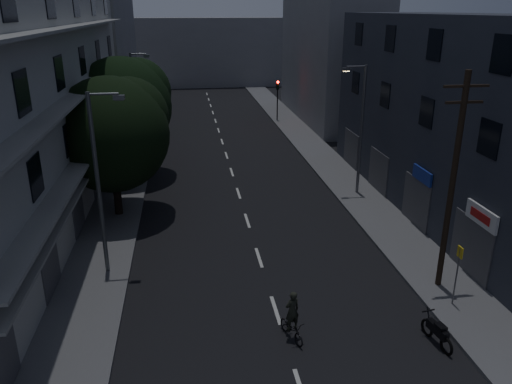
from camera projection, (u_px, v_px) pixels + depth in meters
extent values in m
plane|color=black|center=(231.00, 170.00, 36.98)|extent=(160.00, 160.00, 0.00)
cube|color=#565659|center=(128.00, 174.00, 35.95)|extent=(3.00, 90.00, 0.15)
cube|color=#565659|center=(329.00, 165.00, 37.95)|extent=(3.00, 90.00, 0.15)
cube|color=beige|center=(276.00, 310.00, 19.79)|extent=(0.15, 2.00, 0.01)
cube|color=beige|center=(259.00, 257.00, 23.97)|extent=(0.15, 2.00, 0.01)
cube|color=beige|center=(247.00, 221.00, 28.15)|extent=(0.15, 2.00, 0.01)
cube|color=beige|center=(238.00, 193.00, 32.33)|extent=(0.15, 2.00, 0.01)
cube|color=beige|center=(232.00, 172.00, 36.51)|extent=(0.15, 2.00, 0.01)
cube|color=beige|center=(226.00, 155.00, 40.69)|extent=(0.15, 2.00, 0.01)
cube|color=beige|center=(222.00, 142.00, 44.87)|extent=(0.15, 2.00, 0.01)
cube|color=beige|center=(218.00, 130.00, 49.05)|extent=(0.15, 2.00, 0.01)
cube|color=beige|center=(215.00, 121.00, 53.23)|extent=(0.15, 2.00, 0.01)
cube|color=beige|center=(213.00, 113.00, 57.41)|extent=(0.15, 2.00, 0.01)
cube|color=beige|center=(211.00, 105.00, 61.59)|extent=(0.15, 2.00, 0.01)
cube|color=beige|center=(209.00, 99.00, 65.77)|extent=(0.15, 2.00, 0.01)
cube|color=beige|center=(207.00, 94.00, 69.95)|extent=(0.15, 2.00, 0.01)
cube|color=#A5A5A0|center=(16.00, 94.00, 26.46)|extent=(6.00, 36.00, 14.00)
cube|color=black|center=(48.00, 251.00, 20.23)|extent=(0.06, 1.60, 1.60)
cube|color=black|center=(76.00, 199.00, 25.80)|extent=(0.06, 1.60, 1.60)
cube|color=black|center=(95.00, 165.00, 31.37)|extent=(0.06, 1.60, 1.60)
cube|color=black|center=(108.00, 141.00, 36.95)|extent=(0.06, 1.60, 1.60)
cube|color=black|center=(117.00, 124.00, 42.52)|extent=(0.06, 1.60, 1.60)
cube|color=black|center=(36.00, 176.00, 19.12)|extent=(0.06, 1.60, 1.60)
cube|color=black|center=(68.00, 139.00, 24.70)|extent=(0.06, 1.60, 1.60)
cube|color=black|center=(89.00, 115.00, 30.27)|extent=(0.06, 1.60, 1.60)
cube|color=black|center=(103.00, 98.00, 35.84)|extent=(0.06, 1.60, 1.60)
cube|color=black|center=(113.00, 86.00, 41.41)|extent=(0.06, 1.60, 1.60)
cube|color=black|center=(22.00, 93.00, 18.02)|extent=(0.06, 1.60, 1.60)
cube|color=black|center=(59.00, 73.00, 23.59)|extent=(0.06, 1.60, 1.60)
cube|color=black|center=(82.00, 60.00, 29.16)|extent=(0.06, 1.60, 1.60)
cube|color=black|center=(98.00, 52.00, 34.74)|extent=(0.06, 1.60, 1.60)
cube|color=black|center=(109.00, 46.00, 40.31)|extent=(0.06, 1.60, 1.60)
cube|color=black|center=(50.00, 0.00, 22.48)|extent=(0.06, 1.60, 1.60)
cube|color=black|center=(76.00, 2.00, 28.06)|extent=(0.06, 1.60, 1.60)
cube|color=black|center=(93.00, 3.00, 33.63)|extent=(0.06, 1.60, 1.60)
cube|color=black|center=(105.00, 4.00, 39.20)|extent=(0.06, 1.60, 1.60)
cube|color=gray|center=(91.00, 146.00, 27.96)|extent=(1.00, 32.40, 0.12)
cube|color=gray|center=(84.00, 89.00, 26.85)|extent=(1.00, 32.40, 0.12)
cube|color=gray|center=(77.00, 26.00, 25.75)|extent=(1.00, 32.40, 0.12)
cube|color=gray|center=(91.00, 162.00, 28.26)|extent=(0.80, 32.40, 0.12)
cube|color=#424247|center=(2.00, 360.00, 14.86)|extent=(0.06, 2.40, 2.40)
cube|color=#424247|center=(50.00, 264.00, 20.44)|extent=(0.06, 2.40, 2.40)
cube|color=#424247|center=(78.00, 210.00, 26.01)|extent=(0.06, 2.40, 2.40)
cube|color=#424247|center=(96.00, 174.00, 31.58)|extent=(0.06, 2.40, 2.40)
cube|color=#424247|center=(108.00, 149.00, 37.16)|extent=(0.06, 2.40, 2.40)
cube|color=#424247|center=(118.00, 131.00, 42.73)|extent=(0.06, 2.40, 2.40)
cube|color=#282B36|center=(474.00, 124.00, 26.46)|extent=(6.00, 28.00, 11.00)
cube|color=black|center=(489.00, 139.00, 20.21)|extent=(0.06, 1.40, 1.50)
cube|color=black|center=(427.00, 112.00, 25.32)|extent=(0.06, 1.40, 1.50)
cube|color=black|center=(385.00, 95.00, 30.43)|extent=(0.06, 1.40, 1.50)
cube|color=black|center=(356.00, 83.00, 35.54)|extent=(0.06, 1.40, 1.50)
cube|color=black|center=(503.00, 55.00, 19.07)|extent=(0.06, 1.40, 1.50)
cube|color=black|center=(435.00, 45.00, 24.18)|extent=(0.06, 1.40, 1.50)
cube|color=black|center=(390.00, 39.00, 29.29)|extent=(0.06, 1.40, 1.50)
cube|color=black|center=(359.00, 34.00, 34.39)|extent=(0.06, 1.40, 1.50)
cube|color=#424247|center=(471.00, 247.00, 21.90)|extent=(0.06, 3.00, 2.60)
cube|color=#424247|center=(416.00, 202.00, 27.01)|extent=(0.06, 3.00, 2.60)
cube|color=#424247|center=(378.00, 171.00, 32.12)|extent=(0.06, 3.00, 2.60)
cube|color=#424247|center=(351.00, 149.00, 37.23)|extent=(0.06, 3.00, 2.60)
cube|color=silver|center=(482.00, 216.00, 20.84)|extent=(0.12, 2.20, 0.80)
cube|color=#B21414|center=(480.00, 216.00, 20.83)|extent=(0.02, 1.40, 0.36)
cube|color=navy|center=(422.00, 175.00, 25.95)|extent=(0.12, 2.00, 0.70)
cube|color=slate|center=(99.00, 41.00, 53.98)|extent=(6.00, 20.00, 16.00)
cube|color=slate|center=(329.00, 57.00, 52.12)|extent=(6.00, 20.00, 13.00)
cube|color=slate|center=(203.00, 52.00, 77.05)|extent=(24.00, 8.00, 10.00)
cylinder|color=black|center=(116.00, 179.00, 28.05)|extent=(0.44, 0.44, 4.22)
sphere|color=black|center=(111.00, 135.00, 27.17)|extent=(6.33, 6.33, 6.33)
sphere|color=black|center=(129.00, 117.00, 27.76)|extent=(4.43, 4.43, 4.43)
sphere|color=black|center=(93.00, 129.00, 26.32)|extent=(4.11, 4.11, 4.11)
cylinder|color=black|center=(126.00, 145.00, 34.58)|extent=(0.44, 0.44, 4.43)
sphere|color=black|center=(122.00, 107.00, 33.66)|extent=(6.68, 6.68, 6.68)
sphere|color=black|center=(137.00, 92.00, 34.29)|extent=(4.67, 4.67, 4.67)
sphere|color=black|center=(107.00, 101.00, 32.76)|extent=(4.34, 4.34, 4.34)
cylinder|color=black|center=(135.00, 115.00, 46.27)|extent=(0.44, 0.44, 3.64)
sphere|color=black|center=(133.00, 91.00, 45.51)|extent=(5.44, 5.44, 5.44)
sphere|color=black|center=(143.00, 83.00, 46.02)|extent=(3.81, 3.81, 3.81)
sphere|color=black|center=(125.00, 88.00, 44.78)|extent=(3.54, 3.54, 3.54)
cylinder|color=black|center=(277.00, 105.00, 52.39)|extent=(0.12, 0.12, 3.20)
cube|color=black|center=(278.00, 85.00, 51.68)|extent=(0.28, 0.22, 0.90)
sphere|color=#FF0C05|center=(278.00, 82.00, 51.42)|extent=(0.22, 0.22, 0.22)
sphere|color=#3F330C|center=(278.00, 85.00, 51.53)|extent=(0.22, 0.22, 0.22)
sphere|color=black|center=(278.00, 88.00, 51.63)|extent=(0.22, 0.22, 0.22)
cylinder|color=black|center=(150.00, 112.00, 48.95)|extent=(0.12, 0.12, 3.20)
cube|color=black|center=(149.00, 91.00, 48.24)|extent=(0.28, 0.22, 0.90)
sphere|color=black|center=(148.00, 87.00, 47.99)|extent=(0.22, 0.22, 0.22)
sphere|color=#3F330C|center=(149.00, 90.00, 48.09)|extent=(0.22, 0.22, 0.22)
sphere|color=#0CFF26|center=(149.00, 94.00, 48.19)|extent=(0.22, 0.22, 0.22)
cylinder|color=#575C5F|center=(98.00, 187.00, 21.17)|extent=(0.18, 0.18, 8.00)
cylinder|color=#575C5F|center=(103.00, 94.00, 19.90)|extent=(1.20, 0.10, 0.10)
cube|color=#575C5F|center=(119.00, 97.00, 20.03)|extent=(0.45, 0.25, 0.18)
cube|color=#4C4C4C|center=(119.00, 100.00, 20.07)|extent=(0.35, 0.18, 0.04)
cylinder|color=#585960|center=(361.00, 131.00, 30.76)|extent=(0.18, 0.18, 8.00)
cylinder|color=#585960|center=(356.00, 67.00, 29.33)|extent=(1.20, 0.10, 0.10)
cube|color=#585960|center=(346.00, 69.00, 29.30)|extent=(0.45, 0.25, 0.18)
cube|color=#FFD88C|center=(346.00, 71.00, 29.33)|extent=(0.35, 0.18, 0.04)
cylinder|color=slate|center=(135.00, 106.00, 38.85)|extent=(0.18, 0.18, 8.00)
cylinder|color=slate|center=(138.00, 54.00, 37.58)|extent=(1.20, 0.10, 0.10)
cube|color=slate|center=(147.00, 56.00, 37.71)|extent=(0.45, 0.25, 0.18)
cube|color=#4C4C4C|center=(147.00, 57.00, 37.74)|extent=(0.35, 0.18, 0.04)
cylinder|color=black|center=(452.00, 185.00, 19.83)|extent=(0.24, 0.24, 9.00)
cube|color=black|center=(466.00, 86.00, 18.49)|extent=(1.80, 0.10, 0.10)
cube|color=black|center=(464.00, 102.00, 18.69)|extent=(1.50, 0.10, 0.10)
cylinder|color=#595B60|center=(456.00, 276.00, 19.53)|extent=(0.06, 0.06, 2.50)
cube|color=yellow|center=(460.00, 252.00, 19.17)|extent=(0.05, 0.35, 0.45)
torus|color=black|center=(446.00, 346.00, 17.24)|extent=(0.20, 0.67, 0.66)
torus|color=black|center=(427.00, 328.00, 18.24)|extent=(0.20, 0.67, 0.66)
cube|color=black|center=(437.00, 330.00, 17.64)|extent=(0.39, 1.05, 0.33)
cube|color=black|center=(441.00, 326.00, 17.43)|extent=(0.34, 0.46, 0.09)
cylinder|color=black|center=(429.00, 319.00, 18.05)|extent=(0.12, 0.41, 0.78)
cube|color=black|center=(428.00, 311.00, 18.04)|extent=(0.51, 0.12, 0.04)
imported|color=black|center=(292.00, 329.00, 17.97)|extent=(1.00, 1.62, 0.80)
imported|color=black|center=(292.00, 311.00, 17.71)|extent=(0.65, 0.53, 1.54)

